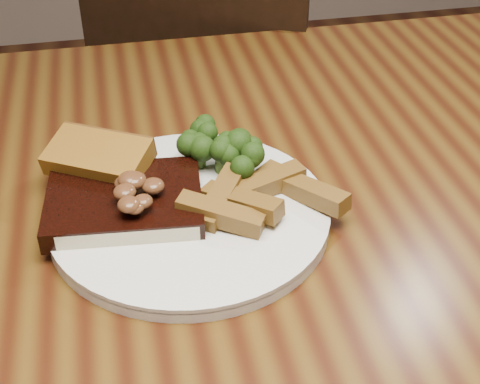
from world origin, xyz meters
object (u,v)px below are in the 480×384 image
object	(u,v)px
chair_far	(212,144)
plate	(190,215)
dining_table	(222,279)
garlic_bread	(100,172)
potato_wedges	(269,201)
steak	(125,202)

from	to	relation	value
chair_far	plate	size ratio (longest dim) A/B	2.85
dining_table	chair_far	distance (m)	0.66
chair_far	garlic_bread	xyz separation A→B (m)	(-0.21, -0.55, 0.33)
dining_table	chair_far	bearing A→B (deg)	81.70
dining_table	potato_wedges	world-z (taller)	potato_wedges
dining_table	garlic_bread	size ratio (longest dim) A/B	15.17
steak	potato_wedges	xyz separation A→B (m)	(0.14, -0.03, 0.00)
dining_table	garlic_bread	distance (m)	0.18
dining_table	potato_wedges	xyz separation A→B (m)	(0.05, -0.02, 0.12)
plate	steak	xyz separation A→B (m)	(-0.06, 0.01, 0.02)
dining_table	garlic_bread	xyz separation A→B (m)	(-0.12, 0.07, 0.12)
chair_far	steak	world-z (taller)	chair_far
potato_wedges	plate	bearing A→B (deg)	168.39
steak	garlic_bread	distance (m)	0.06
steak	potato_wedges	distance (m)	0.14
steak	plate	bearing A→B (deg)	-5.80
chair_far	garlic_bread	world-z (taller)	chair_far
plate	potato_wedges	xyz separation A→B (m)	(0.08, -0.02, 0.02)
potato_wedges	garlic_bread	bearing A→B (deg)	152.27
dining_table	chair_far	xyz separation A→B (m)	(0.09, 0.62, -0.22)
chair_far	steak	distance (m)	0.72
garlic_bread	potato_wedges	bearing A→B (deg)	2.26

